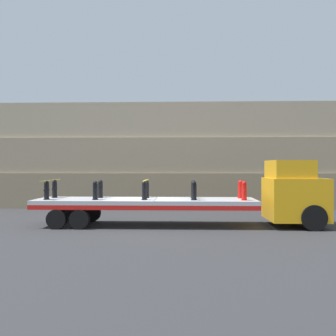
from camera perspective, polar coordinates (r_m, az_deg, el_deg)
The scene contains 16 objects.
ground_plane at distance 17.33m, azimuth -3.44°, elevation -8.74°, with size 120.00×120.00×0.00m, color #2D2D30.
rock_cliff at distance 25.32m, azimuth -1.65°, elevation 1.85°, with size 60.00×3.30×6.85m.
truck_cab at distance 17.84m, azimuth 18.94°, elevation -3.63°, with size 2.46×2.65×2.98m.
flatbed_trailer at distance 17.26m, azimuth -5.14°, elevation -5.41°, with size 9.99×2.51×1.22m.
fire_hydrant_black_near_0 at distance 17.62m, azimuth -18.02°, elevation -3.27°, with size 0.28×0.50×0.85m.
fire_hydrant_black_far_0 at distance 18.61m, azimuth -16.90°, elevation -3.09°, with size 0.28×0.50×0.85m.
fire_hydrant_black_near_1 at distance 16.99m, azimuth -11.03°, elevation -3.39°, with size 0.28×0.50×0.85m.
fire_hydrant_black_far_1 at distance 18.02m, azimuth -10.26°, elevation -3.19°, with size 0.28×0.50×0.85m.
fire_hydrant_black_near_2 at distance 16.63m, azimuth -3.62°, elevation -3.47°, with size 0.28×0.50×0.85m.
fire_hydrant_black_far_2 at distance 17.68m, azimuth -3.27°, elevation -3.25°, with size 0.28×0.50×0.85m.
fire_hydrant_black_near_3 at distance 16.55m, azimuth 3.99°, elevation -3.48°, with size 0.28×0.50×0.85m.
fire_hydrant_black_far_3 at distance 17.61m, azimuth 3.88°, elevation -3.27°, with size 0.28×0.50×0.85m.
fire_hydrant_red_near_4 at distance 16.77m, azimuth 11.53°, elevation -3.44°, with size 0.28×0.50×0.85m.
fire_hydrant_red_far_4 at distance 17.81m, azimuth 10.97°, elevation -3.23°, with size 0.28×0.50×0.85m.
cargo_strap_rear at distance 18.09m, azimuth -17.44°, elevation -1.79°, with size 0.05×2.61×0.01m.
cargo_strap_middle at distance 17.13m, azimuth -3.44°, elevation -1.89°, with size 0.05×2.61×0.01m.
Camera 1 is at (1.65, -17.04, 2.68)m, focal length 40.00 mm.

